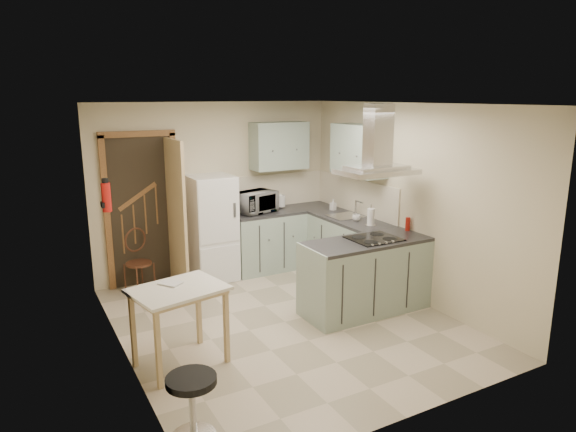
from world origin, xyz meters
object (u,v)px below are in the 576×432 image
fridge (212,228)px  microwave (256,202)px  bentwood_chair (139,263)px  stool (192,407)px  drop_leaf_table (180,326)px  peninsula (366,276)px  extractor_hood (377,172)px

fridge → microwave: bearing=0.4°
fridge → bentwood_chair: 1.11m
stool → drop_leaf_table: bearing=77.0°
peninsula → stool: bearing=-153.7°
drop_leaf_table → bentwood_chair: 2.17m
microwave → stool: bearing=-138.7°
fridge → extractor_hood: size_ratio=1.67×
peninsula → drop_leaf_table: 2.39m
drop_leaf_table → stool: bearing=-115.0°
microwave → fridge: bearing=164.4°
fridge → drop_leaf_table: fridge is taller
bentwood_chair → stool: 3.32m
peninsula → stool: 2.95m
stool → fridge: bearing=66.7°
bentwood_chair → microwave: bearing=-23.3°
extractor_hood → microwave: (-0.63, 1.99, -0.66)m
bentwood_chair → microwave: microwave is taller
peninsula → extractor_hood: 1.27m
drop_leaf_table → bentwood_chair: bearing=75.2°
fridge → microwave: 0.76m
extractor_hood → microwave: extractor_hood is taller
fridge → peninsula: (1.22, -1.98, -0.30)m
extractor_hood → stool: (-2.74, -1.30, -1.46)m
peninsula → extractor_hood: (0.10, 0.00, 1.27)m
bentwood_chair → fridge: bearing=-23.7°
stool → microwave: 3.99m
fridge → drop_leaf_table: size_ratio=1.76×
fridge → microwave: fridge is taller
stool → microwave: microwave is taller
extractor_hood → bentwood_chair: bearing=140.0°
stool → bentwood_chair: bearing=83.7°
fridge → stool: bearing=-113.3°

